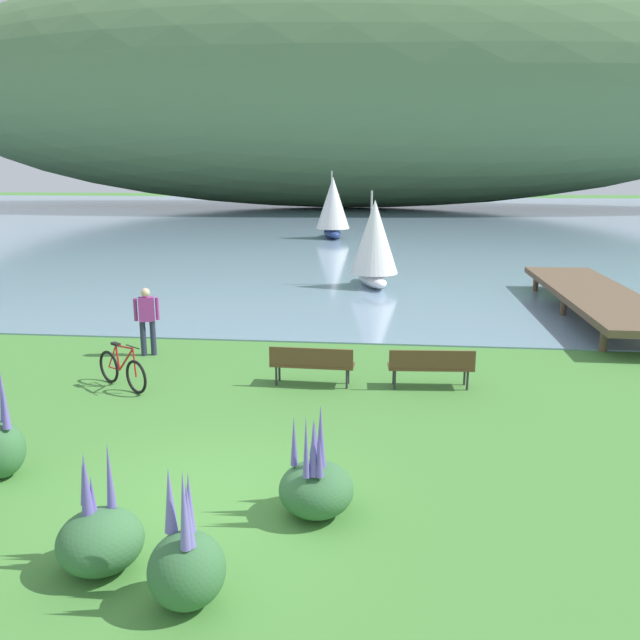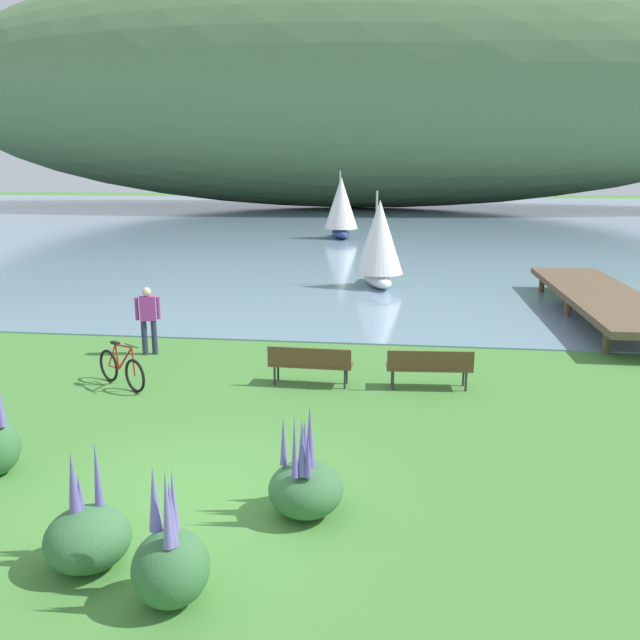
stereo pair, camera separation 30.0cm
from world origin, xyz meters
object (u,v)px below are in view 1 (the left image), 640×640
(park_bench_further_along, at_px, (431,365))
(bicycle_leaning_near_bench, at_px, (122,370))
(sailboat_nearest_to_shore, at_px, (333,207))
(park_bench_near_camera, at_px, (312,362))
(sailboat_mid_bay, at_px, (374,242))
(person_at_shoreline, at_px, (147,317))

(park_bench_further_along, xyz_separation_m, bicycle_leaning_near_bench, (-6.53, -0.66, -0.12))
(sailboat_nearest_to_shore, bearing_deg, park_bench_near_camera, -86.03)
(sailboat_mid_bay, bearing_deg, park_bench_further_along, -82.65)
(bicycle_leaning_near_bench, relative_size, sailboat_mid_bay, 0.40)
(park_bench_further_along, xyz_separation_m, person_at_shoreline, (-6.86, 1.79, 0.46))
(bicycle_leaning_near_bench, relative_size, person_at_shoreline, 0.86)
(bicycle_leaning_near_bench, bearing_deg, park_bench_further_along, 5.73)
(park_bench_further_along, distance_m, sailboat_mid_bay, 11.76)
(bicycle_leaning_near_bench, bearing_deg, sailboat_nearest_to_shore, 86.04)
(park_bench_further_along, bearing_deg, sailboat_mid_bay, 97.35)
(park_bench_near_camera, bearing_deg, bicycle_leaning_near_bench, -171.90)
(bicycle_leaning_near_bench, height_order, person_at_shoreline, person_at_shoreline)
(park_bench_further_along, bearing_deg, person_at_shoreline, 165.41)
(person_at_shoreline, height_order, sailboat_mid_bay, sailboat_mid_bay)
(sailboat_nearest_to_shore, bearing_deg, park_bench_further_along, -80.99)
(park_bench_near_camera, xyz_separation_m, sailboat_nearest_to_shore, (-1.98, 28.56, 1.51))
(bicycle_leaning_near_bench, distance_m, sailboat_mid_bay, 13.32)
(person_at_shoreline, xyz_separation_m, sailboat_nearest_to_shore, (2.35, 26.68, 1.05))
(bicycle_leaning_near_bench, bearing_deg, park_bench_near_camera, 8.10)
(sailboat_mid_bay, bearing_deg, park_bench_near_camera, -95.07)
(park_bench_near_camera, relative_size, sailboat_nearest_to_shore, 0.43)
(sailboat_nearest_to_shore, xyz_separation_m, sailboat_mid_bay, (3.02, -16.87, -0.28))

